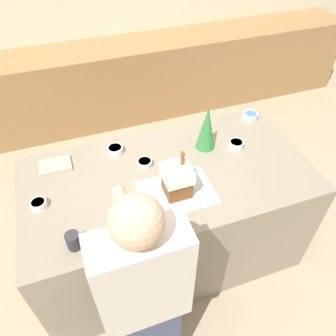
# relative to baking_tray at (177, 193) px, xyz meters

# --- Properties ---
(ground_plane) EXTENTS (12.00, 12.00, 0.00)m
(ground_plane) POSITION_rel_baking_tray_xyz_m (0.01, 0.17, -0.89)
(ground_plane) COLOR tan
(back_cabinet_block) EXTENTS (6.00, 0.60, 0.89)m
(back_cabinet_block) POSITION_rel_baking_tray_xyz_m (0.01, 2.22, -0.44)
(back_cabinet_block) COLOR #9E7547
(back_cabinet_block) RESTS_ON ground_plane
(kitchen_island) EXTENTS (1.90, 0.97, 0.88)m
(kitchen_island) POSITION_rel_baking_tray_xyz_m (0.01, 0.17, -0.44)
(kitchen_island) COLOR gray
(kitchen_island) RESTS_ON ground_plane
(baking_tray) EXTENTS (0.45, 0.34, 0.01)m
(baking_tray) POSITION_rel_baking_tray_xyz_m (0.00, 0.00, 0.00)
(baking_tray) COLOR silver
(baking_tray) RESTS_ON kitchen_island
(gingerbread_house) EXTENTS (0.17, 0.17, 0.29)m
(gingerbread_house) POSITION_rel_baking_tray_xyz_m (0.00, 0.00, 0.11)
(gingerbread_house) COLOR brown
(gingerbread_house) RESTS_ON baking_tray
(decorative_tree) EXTENTS (0.13, 0.13, 0.33)m
(decorative_tree) POSITION_rel_baking_tray_xyz_m (0.35, 0.35, 0.16)
(decorative_tree) COLOR #33843D
(decorative_tree) RESTS_ON kitchen_island
(candy_bowl_near_tray_left) EXTENTS (0.11, 0.11, 0.05)m
(candy_bowl_near_tray_left) POSITION_rel_baking_tray_xyz_m (0.82, 0.55, 0.02)
(candy_bowl_near_tray_left) COLOR white
(candy_bowl_near_tray_left) RESTS_ON kitchen_island
(candy_bowl_front_corner) EXTENTS (0.10, 0.10, 0.05)m
(candy_bowl_front_corner) POSITION_rel_baking_tray_xyz_m (0.55, 0.27, 0.02)
(candy_bowl_front_corner) COLOR white
(candy_bowl_front_corner) RESTS_ON kitchen_island
(candy_bowl_behind_tray) EXTENTS (0.09, 0.09, 0.04)m
(candy_bowl_behind_tray) POSITION_rel_baking_tray_xyz_m (-0.80, 0.17, 0.02)
(candy_bowl_behind_tray) COLOR white
(candy_bowl_behind_tray) RESTS_ON kitchen_island
(candy_bowl_far_left) EXTENTS (0.11, 0.11, 0.04)m
(candy_bowl_far_left) POSITION_rel_baking_tray_xyz_m (-0.27, 0.50, 0.02)
(candy_bowl_far_left) COLOR white
(candy_bowl_far_left) RESTS_ON kitchen_island
(candy_bowl_near_tray_right) EXTENTS (0.10, 0.10, 0.04)m
(candy_bowl_near_tray_right) POSITION_rel_baking_tray_xyz_m (-0.11, 0.31, 0.02)
(candy_bowl_near_tray_right) COLOR silver
(candy_bowl_near_tray_right) RESTS_ON kitchen_island
(cookbook) EXTENTS (0.21, 0.14, 0.02)m
(cookbook) POSITION_rel_baking_tray_xyz_m (-0.68, 0.49, 0.01)
(cookbook) COLOR #CCB78C
(cookbook) RESTS_ON kitchen_island
(mug) EXTENTS (0.08, 0.08, 0.10)m
(mug) POSITION_rel_baking_tray_xyz_m (-0.64, -0.18, 0.05)
(mug) COLOR #2D2D33
(mug) RESTS_ON kitchen_island
(person) EXTENTS (0.41, 0.52, 1.57)m
(person) POSITION_rel_baking_tray_xyz_m (-0.37, -0.56, -0.07)
(person) COLOR #424C6B
(person) RESTS_ON ground_plane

